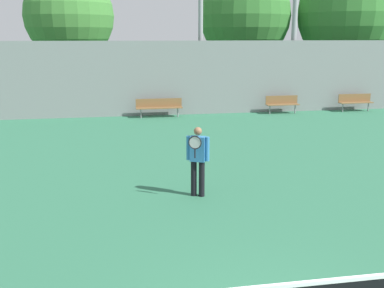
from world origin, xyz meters
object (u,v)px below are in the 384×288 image
at_px(tennis_player, 198,158).
at_px(bench_adjacent_court, 282,102).
at_px(tree_green_tall, 348,14).
at_px(light_pole_near_left, 201,5).
at_px(bench_courtside_near, 159,106).
at_px(bench_courtside_far, 355,101).
at_px(tree_green_broad, 69,16).
at_px(tree_dark_dense, 245,16).

xyz_separation_m(tennis_player, bench_adjacent_court, (6.31, 10.89, -0.41)).
bearing_deg(tree_green_tall, light_pole_near_left, -158.19).
bearing_deg(light_pole_near_left, tree_green_tall, 21.81).
height_order(tennis_player, bench_courtside_near, tennis_player).
height_order(bench_courtside_far, tree_green_tall, tree_green_tall).
bearing_deg(tree_green_broad, tree_dark_dense, 0.02).
height_order(tree_green_tall, tree_green_broad, tree_green_tall).
bearing_deg(bench_courtside_near, tennis_player, -91.05).
relative_size(bench_courtside_near, bench_courtside_far, 1.24).
height_order(bench_courtside_near, light_pole_near_left, light_pole_near_left).
bearing_deg(tree_green_broad, tree_green_tall, -5.15).
relative_size(bench_courtside_near, bench_adjacent_court, 1.33).
xyz_separation_m(tree_green_tall, tree_dark_dense, (-5.94, 1.48, -0.10)).
height_order(bench_courtside_far, tree_dark_dense, tree_dark_dense).
height_order(bench_courtside_near, tree_green_broad, tree_green_broad).
bearing_deg(bench_adjacent_court, light_pole_near_left, 164.84).
height_order(bench_courtside_far, bench_adjacent_court, same).
relative_size(bench_courtside_far, bench_adjacent_court, 1.07).
bearing_deg(tree_dark_dense, light_pole_near_left, -125.28).
xyz_separation_m(bench_courtside_near, bench_courtside_far, (10.02, -0.00, -0.00)).
xyz_separation_m(bench_courtside_far, bench_adjacent_court, (-3.92, -0.00, -0.00)).
xyz_separation_m(bench_courtside_near, bench_adjacent_court, (6.11, -0.00, -0.00)).
xyz_separation_m(bench_courtside_near, tree_green_broad, (-4.41, 6.43, 4.29)).
relative_size(tennis_player, light_pole_near_left, 0.20).
bearing_deg(tree_dark_dense, tennis_player, -109.66).
height_order(tennis_player, light_pole_near_left, light_pole_near_left).
xyz_separation_m(light_pole_near_left, tree_dark_dense, (3.80, 5.37, -0.26)).
xyz_separation_m(tennis_player, bench_courtside_far, (10.23, 10.89, -0.41)).
relative_size(bench_courtside_near, light_pole_near_left, 0.26).
xyz_separation_m(light_pole_near_left, tree_green_tall, (9.74, 3.90, -0.16)).
height_order(light_pole_near_left, tree_dark_dense, light_pole_near_left).
bearing_deg(tree_green_broad, bench_adjacent_court, -31.45).
xyz_separation_m(tennis_player, tree_green_tall, (12.13, 15.85, 4.09)).
relative_size(bench_courtside_near, tree_dark_dense, 0.28).
relative_size(bench_adjacent_court, tree_green_tall, 0.20).
bearing_deg(tree_dark_dense, tree_green_broad, -179.98).
distance_m(tree_green_tall, tree_green_broad, 16.40).
distance_m(bench_adjacent_court, light_pole_near_left, 6.18).
bearing_deg(tree_green_broad, bench_courtside_near, -55.57).
relative_size(tree_green_broad, tree_dark_dense, 0.96).
distance_m(tennis_player, light_pole_near_left, 12.90).
xyz_separation_m(bench_adjacent_court, tree_green_broad, (-10.52, 6.43, 4.29)).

